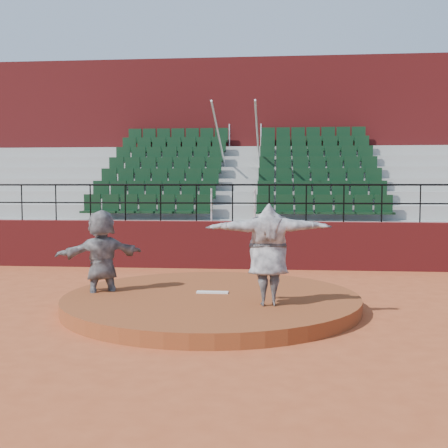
# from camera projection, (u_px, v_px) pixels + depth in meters

# --- Properties ---
(ground) EXTENTS (90.00, 90.00, 0.00)m
(ground) POSITION_uv_depth(u_px,v_px,m) (212.00, 308.00, 10.50)
(ground) COLOR #B04E27
(ground) RESTS_ON ground
(pitchers_mound) EXTENTS (5.50, 5.50, 0.25)m
(pitchers_mound) POSITION_uv_depth(u_px,v_px,m) (212.00, 301.00, 10.49)
(pitchers_mound) COLOR brown
(pitchers_mound) RESTS_ON ground
(pitching_rubber) EXTENTS (0.60, 0.15, 0.03)m
(pitching_rubber) POSITION_uv_depth(u_px,v_px,m) (212.00, 292.00, 10.63)
(pitching_rubber) COLOR white
(pitching_rubber) RESTS_ON pitchers_mound
(boundary_wall) EXTENTS (24.00, 0.30, 1.30)m
(boundary_wall) POSITION_uv_depth(u_px,v_px,m) (232.00, 245.00, 15.42)
(boundary_wall) COLOR maroon
(boundary_wall) RESTS_ON ground
(wall_railing) EXTENTS (24.04, 0.05, 1.03)m
(wall_railing) POSITION_uv_depth(u_px,v_px,m) (233.00, 195.00, 15.32)
(wall_railing) COLOR black
(wall_railing) RESTS_ON boundary_wall
(seating_deck) EXTENTS (24.00, 5.97, 4.63)m
(seating_deck) POSITION_uv_depth(u_px,v_px,m) (241.00, 210.00, 18.98)
(seating_deck) COLOR #9B9C96
(seating_deck) RESTS_ON ground
(press_box_facade) EXTENTS (24.00, 3.00, 7.10)m
(press_box_facade) POSITION_uv_depth(u_px,v_px,m) (247.00, 154.00, 22.76)
(press_box_facade) COLOR maroon
(press_box_facade) RESTS_ON ground
(pitcher) EXTENTS (2.19, 0.86, 1.73)m
(pitcher) POSITION_uv_depth(u_px,v_px,m) (268.00, 255.00, 9.52)
(pitcher) COLOR black
(pitcher) RESTS_ON pitchers_mound
(fielder) EXTENTS (1.72, 1.37, 1.83)m
(fielder) POSITION_uv_depth(u_px,v_px,m) (101.00, 257.00, 10.77)
(fielder) COLOR black
(fielder) RESTS_ON ground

